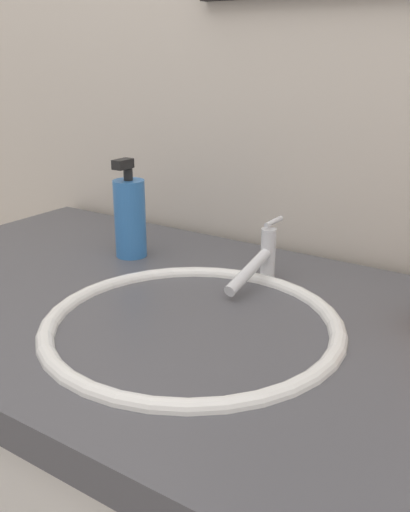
% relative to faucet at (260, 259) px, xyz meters
% --- Properties ---
extents(tiled_wall_back, '(2.49, 0.04, 2.40)m').
position_rel_faucet_xyz_m(tiled_wall_back, '(0.03, 0.21, 0.31)').
color(tiled_wall_back, beige).
rests_on(tiled_wall_back, ground).
extents(sink_basin, '(0.41, 0.41, 0.10)m').
position_rel_faucet_xyz_m(sink_basin, '(0.00, -0.19, -0.07)').
color(sink_basin, white).
rests_on(sink_basin, vanity_counter).
extents(faucet, '(0.02, 0.16, 0.09)m').
position_rel_faucet_xyz_m(faucet, '(0.00, 0.00, 0.00)').
color(faucet, silver).
rests_on(faucet, sink_basin).
extents(soap_dispenser, '(0.06, 0.06, 0.18)m').
position_rel_faucet_xyz_m(soap_dispenser, '(-0.25, -0.02, 0.03)').
color(soap_dispenser, '#3372BF').
rests_on(soap_dispenser, vanity_counter).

